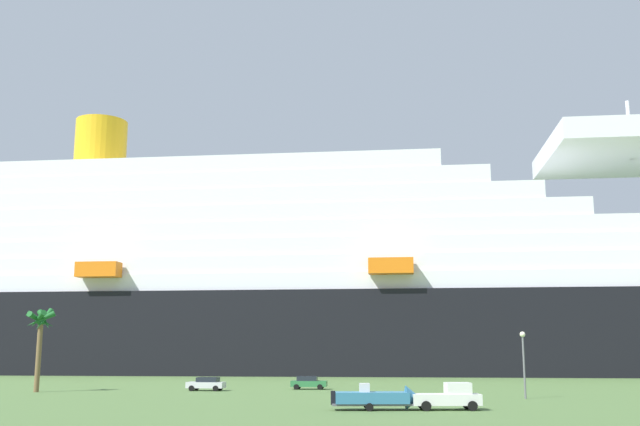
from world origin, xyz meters
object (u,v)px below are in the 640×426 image
(palm_tree, at_px, (40,327))
(parked_car_silver_sedan, at_px, (206,384))
(small_boat_on_trailer, at_px, (381,398))
(pickup_truck, at_px, (449,397))
(cruise_ship, at_px, (255,288))
(street_lamp, at_px, (523,354))
(parked_car_green_wagon, at_px, (309,382))

(palm_tree, xyz_separation_m, parked_car_silver_sedan, (18.55, 5.96, -6.59))
(small_boat_on_trailer, bearing_deg, pickup_truck, 11.23)
(cruise_ship, height_order, street_lamp, cruise_ship)
(palm_tree, distance_m, street_lamp, 54.80)
(small_boat_on_trailer, distance_m, palm_tree, 46.10)
(pickup_truck, relative_size, palm_tree, 0.61)
(street_lamp, xyz_separation_m, parked_car_silver_sedan, (-36.13, 7.87, -3.61))
(palm_tree, relative_size, parked_car_green_wagon, 2.14)
(cruise_ship, relative_size, street_lamp, 41.45)
(cruise_ship, height_order, parked_car_silver_sedan, cruise_ship)
(cruise_ship, relative_size, pickup_truck, 46.87)
(palm_tree, height_order, parked_car_silver_sedan, palm_tree)
(street_lamp, bearing_deg, pickup_truck, -115.81)
(small_boat_on_trailer, height_order, parked_car_silver_sedan, small_boat_on_trailer)
(parked_car_silver_sedan, bearing_deg, street_lamp, -12.28)
(parked_car_silver_sedan, bearing_deg, small_boat_on_trailer, -46.37)
(cruise_ship, xyz_separation_m, small_boat_on_trailer, (33.43, -83.42, -16.09))
(cruise_ship, height_order, parked_car_green_wagon, cruise_ship)
(cruise_ship, xyz_separation_m, palm_tree, (-8.34, -65.02, -9.62))
(pickup_truck, bearing_deg, palm_tree, 159.86)
(pickup_truck, xyz_separation_m, palm_tree, (-47.23, 17.32, 6.38))
(palm_tree, relative_size, parked_car_silver_sedan, 2.15)
(pickup_truck, distance_m, street_lamp, 17.45)
(parked_car_green_wagon, bearing_deg, parked_car_silver_sedan, -154.94)
(pickup_truck, relative_size, small_boat_on_trailer, 0.71)
(small_boat_on_trailer, height_order, parked_car_green_wagon, small_boat_on_trailer)
(cruise_ship, xyz_separation_m, pickup_truck, (38.89, -82.34, -16.00))
(cruise_ship, height_order, pickup_truck, cruise_ship)
(cruise_ship, height_order, palm_tree, cruise_ship)
(parked_car_green_wagon, bearing_deg, street_lamp, -28.04)
(palm_tree, bearing_deg, pickup_truck, -20.14)
(palm_tree, bearing_deg, parked_car_green_wagon, 20.64)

